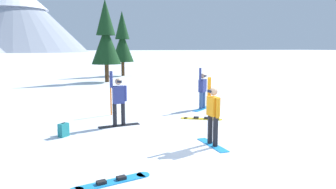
{
  "coord_description": "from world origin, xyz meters",
  "views": [
    {
      "loc": [
        -3.88,
        -7.79,
        2.87
      ],
      "look_at": [
        0.88,
        3.9,
        1.0
      ],
      "focal_mm": 33.62,
      "sensor_mm": 36.0,
      "label": 1
    }
  ],
  "objects_px": {
    "trail_marker_pole": "(111,97)",
    "snowboarder_background": "(202,90)",
    "loose_snowboard_near_right": "(201,119)",
    "backpack_teal": "(63,130)",
    "pine_tree_leaning": "(106,37)",
    "snowboarder_foreground": "(213,114)",
    "loose_snowboard_far_spare": "(112,182)",
    "pine_tree_short": "(122,41)",
    "snowboarder_midground": "(119,100)"
  },
  "relations": [
    {
      "from": "snowboarder_midground",
      "to": "backpack_teal",
      "type": "xyz_separation_m",
      "value": [
        -2.02,
        -0.72,
        -0.76
      ]
    },
    {
      "from": "snowboarder_background",
      "to": "loose_snowboard_near_right",
      "type": "xyz_separation_m",
      "value": [
        -1.05,
        -1.89,
        -0.9
      ]
    },
    {
      "from": "loose_snowboard_near_right",
      "to": "trail_marker_pole",
      "type": "bearing_deg",
      "value": 145.79
    },
    {
      "from": "snowboarder_foreground",
      "to": "pine_tree_leaning",
      "type": "relative_size",
      "value": 0.29
    },
    {
      "from": "loose_snowboard_near_right",
      "to": "loose_snowboard_far_spare",
      "type": "distance_m",
      "value": 6.64
    },
    {
      "from": "snowboarder_background",
      "to": "pine_tree_short",
      "type": "relative_size",
      "value": 0.3
    },
    {
      "from": "snowboarder_foreground",
      "to": "snowboarder_background",
      "type": "relative_size",
      "value": 1.03
    },
    {
      "from": "backpack_teal",
      "to": "pine_tree_leaning",
      "type": "relative_size",
      "value": 0.07
    },
    {
      "from": "loose_snowboard_far_spare",
      "to": "trail_marker_pole",
      "type": "height_order",
      "value": "trail_marker_pole"
    },
    {
      "from": "snowboarder_foreground",
      "to": "backpack_teal",
      "type": "distance_m",
      "value": 4.89
    },
    {
      "from": "snowboarder_midground",
      "to": "pine_tree_short",
      "type": "xyz_separation_m",
      "value": [
        5.39,
        20.87,
        2.64
      ]
    },
    {
      "from": "loose_snowboard_far_spare",
      "to": "pine_tree_leaning",
      "type": "xyz_separation_m",
      "value": [
        3.97,
        20.35,
        3.74
      ]
    },
    {
      "from": "loose_snowboard_near_right",
      "to": "trail_marker_pole",
      "type": "distance_m",
      "value": 3.98
    },
    {
      "from": "loose_snowboard_far_spare",
      "to": "backpack_teal",
      "type": "distance_m",
      "value": 4.2
    },
    {
      "from": "trail_marker_pole",
      "to": "snowboarder_background",
      "type": "bearing_deg",
      "value": -4.14
    },
    {
      "from": "snowboarder_midground",
      "to": "snowboarder_background",
      "type": "relative_size",
      "value": 1.04
    },
    {
      "from": "snowboarder_midground",
      "to": "trail_marker_pole",
      "type": "distance_m",
      "value": 2.05
    },
    {
      "from": "snowboarder_background",
      "to": "trail_marker_pole",
      "type": "distance_m",
      "value": 4.3
    },
    {
      "from": "snowboarder_midground",
      "to": "snowboarder_foreground",
      "type": "bearing_deg",
      "value": -59.19
    },
    {
      "from": "snowboarder_foreground",
      "to": "backpack_teal",
      "type": "relative_size",
      "value": 4.27
    },
    {
      "from": "snowboarder_foreground",
      "to": "backpack_teal",
      "type": "bearing_deg",
      "value": 146.62
    },
    {
      "from": "pine_tree_short",
      "to": "snowboarder_foreground",
      "type": "bearing_deg",
      "value": -97.93
    },
    {
      "from": "backpack_teal",
      "to": "snowboarder_foreground",
      "type": "bearing_deg",
      "value": -33.38
    },
    {
      "from": "loose_snowboard_near_right",
      "to": "loose_snowboard_far_spare",
      "type": "height_order",
      "value": "same"
    },
    {
      "from": "snowboarder_background",
      "to": "backpack_teal",
      "type": "height_order",
      "value": "snowboarder_background"
    },
    {
      "from": "snowboarder_foreground",
      "to": "pine_tree_leaning",
      "type": "height_order",
      "value": "pine_tree_leaning"
    },
    {
      "from": "snowboarder_midground",
      "to": "loose_snowboard_far_spare",
      "type": "xyz_separation_m",
      "value": [
        -1.33,
        -4.85,
        -0.95
      ]
    },
    {
      "from": "backpack_teal",
      "to": "pine_tree_leaning",
      "type": "bearing_deg",
      "value": 73.95
    },
    {
      "from": "pine_tree_leaning",
      "to": "loose_snowboard_near_right",
      "type": "bearing_deg",
      "value": -87.35
    },
    {
      "from": "loose_snowboard_near_right",
      "to": "trail_marker_pole",
      "type": "xyz_separation_m",
      "value": [
        -3.23,
        2.2,
        0.74
      ]
    },
    {
      "from": "snowboarder_foreground",
      "to": "pine_tree_leaning",
      "type": "distance_m",
      "value": 19.1
    },
    {
      "from": "snowboarder_foreground",
      "to": "pine_tree_leaning",
      "type": "xyz_separation_m",
      "value": [
        0.63,
        18.88,
        2.81
      ]
    },
    {
      "from": "trail_marker_pole",
      "to": "pine_tree_leaning",
      "type": "xyz_separation_m",
      "value": [
        2.51,
        13.47,
        3.0
      ]
    },
    {
      "from": "snowboarder_foreground",
      "to": "snowboarder_background",
      "type": "bearing_deg",
      "value": 64.76
    },
    {
      "from": "loose_snowboard_far_spare",
      "to": "pine_tree_short",
      "type": "height_order",
      "value": "pine_tree_short"
    },
    {
      "from": "snowboarder_foreground",
      "to": "trail_marker_pole",
      "type": "height_order",
      "value": "snowboarder_foreground"
    },
    {
      "from": "snowboarder_background",
      "to": "backpack_teal",
      "type": "bearing_deg",
      "value": -159.23
    },
    {
      "from": "pine_tree_leaning",
      "to": "loose_snowboard_far_spare",
      "type": "bearing_deg",
      "value": -101.04
    },
    {
      "from": "loose_snowboard_far_spare",
      "to": "backpack_teal",
      "type": "height_order",
      "value": "backpack_teal"
    },
    {
      "from": "snowboarder_foreground",
      "to": "loose_snowboard_near_right",
      "type": "xyz_separation_m",
      "value": [
        1.35,
        3.22,
        -0.94
      ]
    },
    {
      "from": "pine_tree_short",
      "to": "snowboarder_midground",
      "type": "bearing_deg",
      "value": -104.48
    },
    {
      "from": "loose_snowboard_far_spare",
      "to": "backpack_teal",
      "type": "xyz_separation_m",
      "value": [
        -0.7,
        4.13,
        0.19
      ]
    },
    {
      "from": "pine_tree_leaning",
      "to": "backpack_teal",
      "type": "bearing_deg",
      "value": -106.05
    },
    {
      "from": "loose_snowboard_near_right",
      "to": "trail_marker_pole",
      "type": "relative_size",
      "value": 1.03
    },
    {
      "from": "snowboarder_background",
      "to": "pine_tree_short",
      "type": "distance_m",
      "value": 19.36
    },
    {
      "from": "loose_snowboard_far_spare",
      "to": "trail_marker_pole",
      "type": "distance_m",
      "value": 7.08
    },
    {
      "from": "trail_marker_pole",
      "to": "pine_tree_short",
      "type": "relative_size",
      "value": 0.23
    },
    {
      "from": "snowboarder_background",
      "to": "pine_tree_short",
      "type": "bearing_deg",
      "value": 87.1
    },
    {
      "from": "snowboarder_foreground",
      "to": "loose_snowboard_far_spare",
      "type": "xyz_separation_m",
      "value": [
        -3.34,
        -1.47,
        -0.94
      ]
    },
    {
      "from": "backpack_teal",
      "to": "pine_tree_leaning",
      "type": "xyz_separation_m",
      "value": [
        4.67,
        16.22,
        3.55
      ]
    }
  ]
}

